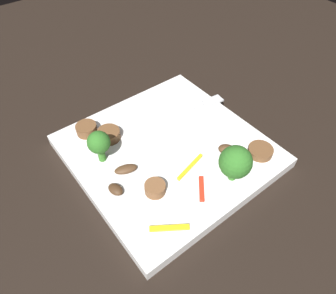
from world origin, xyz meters
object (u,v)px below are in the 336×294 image
object	(u,v)px
sausage_slice_2	(87,129)
sausage_slice_3	(155,188)
mushroom_0	(226,149)
pepper_strip_0	(169,228)
sausage_slice_1	(260,151)
broccoli_floret_1	(235,162)
pepper_strip_1	(189,168)
broccoli_floret_0	(99,143)
sausage_slice_0	(109,135)
pepper_strip_3	(201,189)
mushroom_1	(116,189)
mushroom_2	(126,169)
fork	(184,112)
plate	(168,151)

from	to	relation	value
sausage_slice_2	sausage_slice_3	xyz separation A→B (m)	(0.02, -0.15, -0.00)
sausage_slice_3	mushroom_0	distance (m)	0.12
pepper_strip_0	sausage_slice_2	bearing A→B (deg)	89.95
sausage_slice_1	broccoli_floret_1	bearing A→B (deg)	-174.90
broccoli_floret_1	pepper_strip_1	size ratio (longest dim) A/B	1.00
broccoli_floret_0	sausage_slice_0	xyz separation A→B (m)	(0.03, 0.03, -0.03)
pepper_strip_3	broccoli_floret_0	bearing A→B (deg)	121.24
sausage_slice_3	mushroom_1	size ratio (longest dim) A/B	1.21
broccoli_floret_1	sausage_slice_1	size ratio (longest dim) A/B	1.55
mushroom_0	mushroom_2	size ratio (longest dim) A/B	0.76
broccoli_floret_1	fork	bearing A→B (deg)	76.61
sausage_slice_3	pepper_strip_3	bearing A→B (deg)	-35.38
plate	pepper_strip_0	world-z (taller)	pepper_strip_0
broccoli_floret_0	pepper_strip_3	size ratio (longest dim) A/B	1.32
sausage_slice_1	mushroom_1	size ratio (longest dim) A/B	1.57
mushroom_0	pepper_strip_0	distance (m)	0.15
sausage_slice_3	pepper_strip_0	size ratio (longest dim) A/B	0.58
fork	sausage_slice_3	size ratio (longest dim) A/B	6.51
mushroom_0	broccoli_floret_1	bearing A→B (deg)	-125.79
sausage_slice_3	mushroom_0	world-z (taller)	sausage_slice_3
sausage_slice_2	pepper_strip_0	xyz separation A→B (m)	(-0.00, -0.21, -0.01)
sausage_slice_0	sausage_slice_3	world-z (taller)	same
broccoli_floret_1	mushroom_2	size ratio (longest dim) A/B	1.75
broccoli_floret_1	pepper_strip_3	world-z (taller)	broccoli_floret_1
mushroom_1	pepper_strip_0	size ratio (longest dim) A/B	0.48
fork	broccoli_floret_1	distance (m)	0.15
sausage_slice_2	broccoli_floret_0	bearing A→B (deg)	-97.81
sausage_slice_3	pepper_strip_1	xyz separation A→B (m)	(0.06, 0.00, -0.00)
mushroom_0	mushroom_2	distance (m)	0.15
sausage_slice_3	mushroom_0	xyz separation A→B (m)	(0.12, -0.01, -0.00)
broccoli_floret_1	mushroom_0	world-z (taller)	broccoli_floret_1
sausage_slice_2	mushroom_1	bearing A→B (deg)	-100.48
plate	sausage_slice_3	world-z (taller)	sausage_slice_3
fork	sausage_slice_0	bearing A→B (deg)	176.53
mushroom_0	sausage_slice_0	bearing A→B (deg)	132.74
mushroom_2	pepper_strip_0	world-z (taller)	mushroom_2
sausage_slice_2	pepper_strip_3	xyz separation A→B (m)	(0.07, -0.19, -0.01)
plate	fork	xyz separation A→B (m)	(0.07, 0.04, 0.01)
sausage_slice_0	mushroom_2	distance (m)	0.07
pepper_strip_0	mushroom_2	bearing A→B (deg)	86.52
sausage_slice_2	sausage_slice_3	distance (m)	0.15
broccoli_floret_0	pepper_strip_0	distance (m)	0.15
broccoli_floret_0	pepper_strip_1	distance (m)	0.13
mushroom_2	pepper_strip_3	xyz separation A→B (m)	(0.06, -0.09, -0.00)
mushroom_2	pepper_strip_1	bearing A→B (deg)	-35.37
fork	sausage_slice_0	xyz separation A→B (m)	(-0.13, 0.03, 0.01)
sausage_slice_0	pepper_strip_3	bearing A→B (deg)	-73.38
fork	sausage_slice_1	distance (m)	0.14
sausage_slice_3	pepper_strip_0	distance (m)	0.06
plate	mushroom_1	world-z (taller)	mushroom_1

